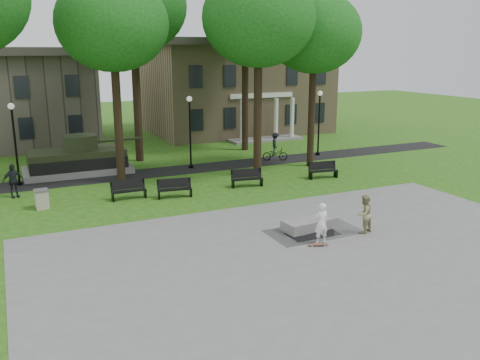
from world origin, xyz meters
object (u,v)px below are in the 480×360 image
object	(u,v)px
concrete_block	(308,224)
cyclist	(275,149)
trash_bin	(42,199)
park_bench_0	(128,189)
skateboarder	(321,223)
friend_watching	(364,214)

from	to	relation	value
concrete_block	cyclist	distance (m)	14.38
trash_bin	park_bench_0	bearing A→B (deg)	-1.99
park_bench_0	trash_bin	xyz separation A→B (m)	(-4.24, 0.15, -0.04)
concrete_block	park_bench_0	bearing A→B (deg)	126.42
skateboarder	cyclist	xyz separation A→B (m)	(6.09, 14.80, -0.05)
skateboarder	park_bench_0	distance (m)	11.11
concrete_block	park_bench_0	xyz separation A→B (m)	(-5.93, 8.03, 0.28)
cyclist	trash_bin	size ratio (longest dim) A/B	2.07
concrete_block	friend_watching	bearing A→B (deg)	-34.75
skateboarder	concrete_block	bearing A→B (deg)	-103.45
trash_bin	skateboarder	bearing A→B (deg)	-45.07
cyclist	park_bench_0	world-z (taller)	cyclist
skateboarder	friend_watching	distance (m)	2.36
concrete_block	trash_bin	bearing A→B (deg)	141.19
skateboarder	park_bench_0	world-z (taller)	skateboarder
concrete_block	trash_bin	size ratio (longest dim) A/B	2.29
skateboarder	trash_bin	xyz separation A→B (m)	(-9.76, 9.78, -0.38)
concrete_block	cyclist	bearing A→B (deg)	66.69
cyclist	trash_bin	distance (m)	16.63
cyclist	park_bench_0	size ratio (longest dim) A/B	1.10
friend_watching	skateboarder	bearing A→B (deg)	-9.19
friend_watching	park_bench_0	size ratio (longest dim) A/B	0.93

